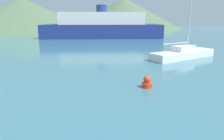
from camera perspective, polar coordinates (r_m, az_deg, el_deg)
sailboat_middle at (r=24.62m, az=18.09°, el=4.12°), size 8.49×4.71×7.59m
ferry_distant at (r=49.64m, az=-2.70°, el=11.29°), size 26.85×13.72×7.06m
buoy_marker at (r=13.67m, az=9.12°, el=-3.27°), size 0.65×0.65×0.74m
hill_west at (r=82.50m, az=-22.36°, el=13.26°), size 49.38×49.38×10.93m
hill_central at (r=96.84m, az=3.13°, el=14.57°), size 48.10×48.10×12.61m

